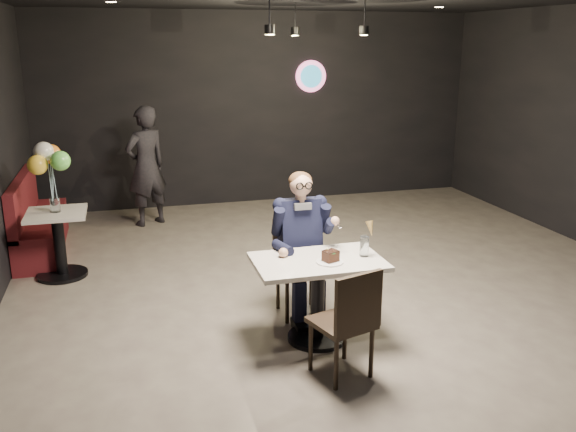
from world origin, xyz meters
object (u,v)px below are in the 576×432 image
object	(u,v)px
sundae_glass	(364,246)
balloon_vase	(55,205)
main_table	(317,300)
chair_far	(300,269)
chair_near	(341,320)
booth_bench	(40,214)
side_table	(59,243)
seated_man	(300,243)
passerby	(146,166)

from	to	relation	value
sundae_glass	balloon_vase	size ratio (longest dim) A/B	1.12
main_table	chair_far	size ratio (longest dim) A/B	1.20
chair_near	main_table	bearing A→B (deg)	73.14
booth_bench	side_table	world-z (taller)	booth_bench
seated_man	passerby	size ratio (longest dim) A/B	0.85
chair_near	balloon_vase	bearing A→B (deg)	112.52
main_table	booth_bench	bearing A→B (deg)	129.06
booth_bench	main_table	bearing A→B (deg)	-50.94
chair_near	passerby	xyz separation A→B (m)	(-1.23, 4.61, 0.39)
booth_bench	chair_near	bearing A→B (deg)	-55.65
booth_bench	balloon_vase	bearing A→B (deg)	-73.30
sundae_glass	booth_bench	world-z (taller)	booth_bench
chair_far	passerby	size ratio (longest dim) A/B	0.54
main_table	sundae_glass	world-z (taller)	sundae_glass
sundae_glass	side_table	bearing A→B (deg)	140.67
main_table	sundae_glass	size ratio (longest dim) A/B	6.20
chair_far	seated_man	bearing A→B (deg)	-90.00
main_table	chair_far	bearing A→B (deg)	90.00
chair_far	booth_bench	bearing A→B (deg)	134.43
chair_near	seated_man	bearing A→B (deg)	73.14
sundae_glass	passerby	bearing A→B (deg)	112.20
chair_far	balloon_vase	world-z (taller)	chair_far
chair_far	side_table	world-z (taller)	chair_far
main_table	side_table	world-z (taller)	side_table
chair_near	booth_bench	world-z (taller)	booth_bench
chair_far	sundae_glass	bearing A→B (deg)	-54.24
sundae_glass	side_table	distance (m)	3.52
chair_near	seated_man	world-z (taller)	seated_man
chair_near	chair_far	bearing A→B (deg)	73.14
chair_near	sundae_glass	size ratio (longest dim) A/B	5.18
sundae_glass	balloon_vase	bearing A→B (deg)	140.67
chair_far	sundae_glass	size ratio (longest dim) A/B	5.18
main_table	seated_man	bearing A→B (deg)	90.00
chair_near	passerby	distance (m)	4.79
chair_far	seated_man	size ratio (longest dim) A/B	0.64
main_table	side_table	xyz separation A→B (m)	(-2.29, 2.19, 0.02)
side_table	booth_bench	bearing A→B (deg)	106.70
balloon_vase	booth_bench	bearing A→B (deg)	106.70
booth_bench	side_table	distance (m)	1.05
seated_man	balloon_vase	xyz separation A→B (m)	(-2.29, 1.64, 0.11)
side_table	passerby	size ratio (longest dim) A/B	0.46
balloon_vase	passerby	size ratio (longest dim) A/B	0.09
side_table	passerby	world-z (taller)	passerby
main_table	seated_man	distance (m)	0.65
sundae_glass	passerby	xyz separation A→B (m)	(-1.65, 4.03, 0.01)
chair_near	seated_man	xyz separation A→B (m)	(0.00, 1.15, 0.26)
chair_near	passerby	size ratio (longest dim) A/B	0.54
booth_bench	side_table	bearing A→B (deg)	-73.30
sundae_glass	passerby	world-z (taller)	passerby
booth_bench	side_table	xyz separation A→B (m)	(0.30, -1.00, -0.08)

